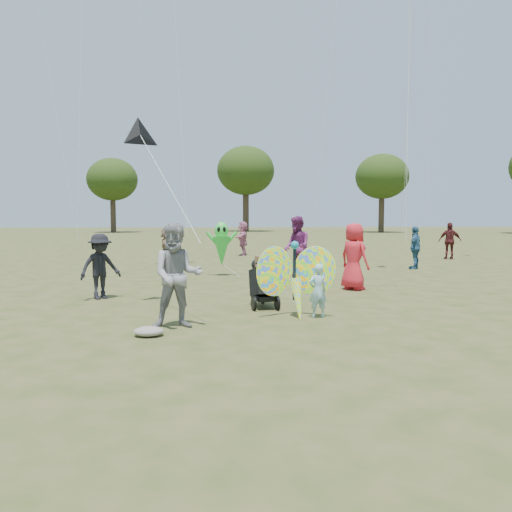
# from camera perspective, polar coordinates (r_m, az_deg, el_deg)

# --- Properties ---
(ground) EXTENTS (160.00, 160.00, 0.00)m
(ground) POSITION_cam_1_polar(r_m,az_deg,el_deg) (8.92, 1.93, -7.82)
(ground) COLOR #51592B
(ground) RESTS_ON ground
(child_girl) EXTENTS (0.42, 0.32, 1.02)m
(child_girl) POSITION_cam_1_polar(r_m,az_deg,el_deg) (9.49, 7.08, -3.98)
(child_girl) COLOR #92C3CF
(child_girl) RESTS_ON ground
(adult_man) EXTENTS (0.93, 0.75, 1.80)m
(adult_man) POSITION_cam_1_polar(r_m,az_deg,el_deg) (8.62, -9.00, -2.24)
(adult_man) COLOR gray
(adult_man) RESTS_ON ground
(grey_bag) EXTENTS (0.48, 0.39, 0.15)m
(grey_bag) POSITION_cam_1_polar(r_m,az_deg,el_deg) (8.24, -12.15, -8.41)
(grey_bag) COLOR gray
(grey_bag) RESTS_ON ground
(crowd_a) EXTENTS (0.94, 1.01, 1.74)m
(crowd_a) POSITION_cam_1_polar(r_m,az_deg,el_deg) (13.21, 11.13, -0.05)
(crowd_a) COLOR red
(crowd_a) RESTS_ON ground
(crowd_b) EXTENTS (1.11, 1.05, 1.51)m
(crowd_b) POSITION_cam_1_polar(r_m,az_deg,el_deg) (12.06, -17.38, -1.15)
(crowd_b) COLOR black
(crowd_b) RESTS_ON ground
(crowd_c) EXTENTS (0.87, 0.95, 1.55)m
(crowd_c) POSITION_cam_1_polar(r_m,az_deg,el_deg) (19.03, 17.74, 0.92)
(crowd_c) COLOR #2D5B7E
(crowd_c) RESTS_ON ground
(crowd_d) EXTENTS (0.80, 1.48, 1.53)m
(crowd_d) POSITION_cam_1_polar(r_m,az_deg,el_deg) (18.54, -10.15, 0.93)
(crowd_d) COLOR tan
(crowd_d) RESTS_ON ground
(crowd_e) EXTENTS (0.90, 1.06, 1.93)m
(crowd_e) POSITION_cam_1_polar(r_m,az_deg,el_deg) (15.44, 4.69, 1.02)
(crowd_e) COLOR #742663
(crowd_e) RESTS_ON ground
(crowd_h) EXTENTS (1.03, 0.63, 1.64)m
(crowd_h) POSITION_cam_1_polar(r_m,az_deg,el_deg) (23.86, 21.28, 1.62)
(crowd_h) COLOR #491819
(crowd_h) RESTS_ON ground
(crowd_j) EXTENTS (0.76, 1.61, 1.67)m
(crowd_j) POSITION_cam_1_polar(r_m,az_deg,el_deg) (24.57, -1.51, 2.03)
(crowd_j) COLOR #BD6C8D
(crowd_j) RESTS_ON ground
(jogging_stroller) EXTENTS (0.61, 1.10, 1.09)m
(jogging_stroller) POSITION_cam_1_polar(r_m,az_deg,el_deg) (10.51, 0.91, -2.55)
(jogging_stroller) COLOR black
(jogging_stroller) RESTS_ON ground
(butterfly_kite) EXTENTS (1.74, 0.75, 1.65)m
(butterfly_kite) POSITION_cam_1_polar(r_m,az_deg,el_deg) (9.48, 4.56, -2.74)
(butterfly_kite) COLOR orange
(butterfly_kite) RESTS_ON ground
(delta_kite_rig) EXTENTS (1.79, 2.45, 2.58)m
(delta_kite_rig) POSITION_cam_1_polar(r_m,az_deg,el_deg) (11.00, -13.05, 13.22)
(delta_kite_rig) COLOR black
(delta_kite_rig) RESTS_ON ground
(alien_kite) EXTENTS (1.12, 0.69, 1.74)m
(alien_kite) POSITION_cam_1_polar(r_m,az_deg,el_deg) (16.02, -3.95, 1.17)
(alien_kite) COLOR green
(alien_kite) RESTS_ON ground
(tree_line) EXTENTS (91.78, 33.60, 10.79)m
(tree_line) POSITION_cam_1_polar(r_m,az_deg,el_deg) (54.08, 1.10, 9.80)
(tree_line) COLOR #3A2D21
(tree_line) RESTS_ON ground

